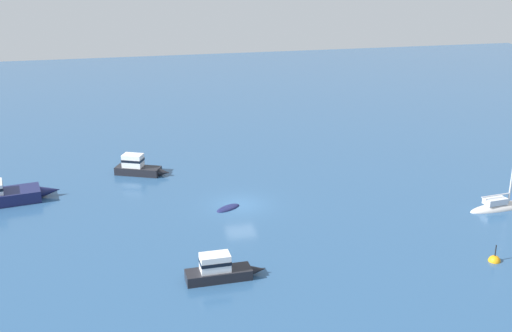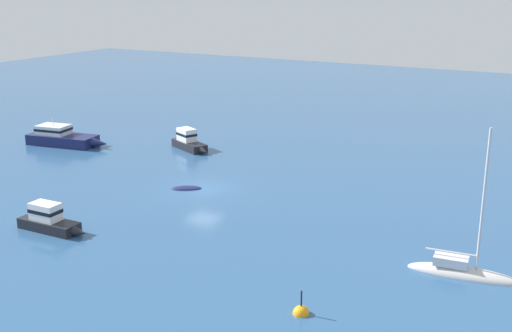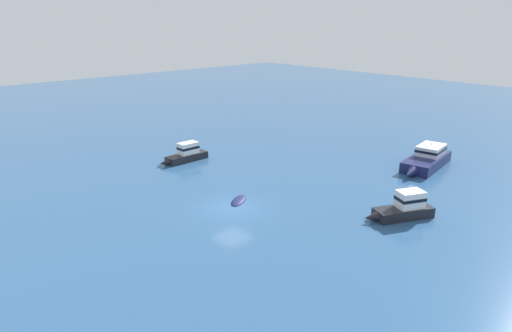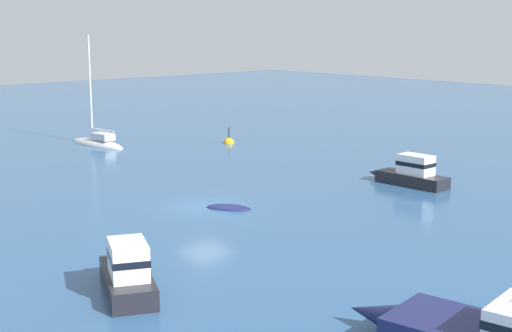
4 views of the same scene
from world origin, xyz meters
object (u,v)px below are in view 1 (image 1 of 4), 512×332
Objects in this scene: channel_buoy at (494,261)px; powerboat at (138,167)px; rib at (228,208)px; motor_cruiser at (220,269)px; sloop at (501,206)px.

powerboat is at bearing -135.87° from channel_buoy.
motor_cruiser is (11.35, -2.74, 0.71)m from rib.
powerboat is at bearing 146.12° from sloop.
sloop reaches higher than motor_cruiser.
rib is (-5.15, -21.97, -0.15)m from sloop.
rib is at bearing -31.76° from powerboat.
channel_buoy reaches higher than rib.
rib is 12.21m from powerboat.
sloop reaches higher than rib.
channel_buoy is (8.13, -5.96, -0.14)m from sloop.
motor_cruiser is 3.24× the size of channel_buoy.
rib is 0.48× the size of motor_cruiser.
channel_buoy is (13.28, 16.01, 0.01)m from rib.
rib is at bearing 75.19° from motor_cruiser.
channel_buoy is at bearing -132.07° from sloop.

